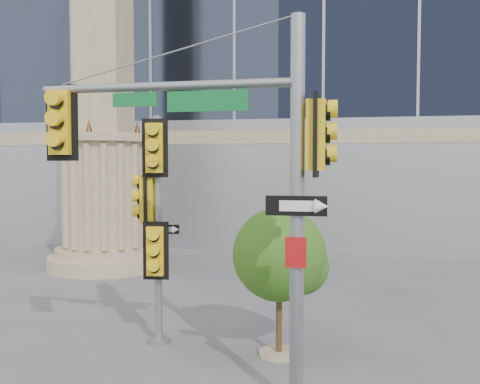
# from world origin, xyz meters

# --- Properties ---
(ground) EXTENTS (120.00, 120.00, 0.00)m
(ground) POSITION_xyz_m (0.00, 0.00, 0.00)
(ground) COLOR #545456
(ground) RESTS_ON ground
(monument) EXTENTS (4.40, 4.40, 16.60)m
(monument) POSITION_xyz_m (-6.00, 9.00, 5.52)
(monument) COLOR gray
(monument) RESTS_ON ground
(main_signal_pole) EXTENTS (4.91, 0.59, 6.32)m
(main_signal_pole) POSITION_xyz_m (1.05, -1.48, 3.92)
(main_signal_pole) COLOR slate
(main_signal_pole) RESTS_ON ground
(secondary_signal_pole) EXTENTS (0.90, 0.66, 5.02)m
(secondary_signal_pole) POSITION_xyz_m (-1.12, 0.97, 2.95)
(secondary_signal_pole) COLOR slate
(secondary_signal_pole) RESTS_ON ground
(street_tree) EXTENTS (1.98, 1.93, 3.08)m
(street_tree) POSITION_xyz_m (1.67, 0.86, 2.03)
(street_tree) COLOR gray
(street_tree) RESTS_ON ground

